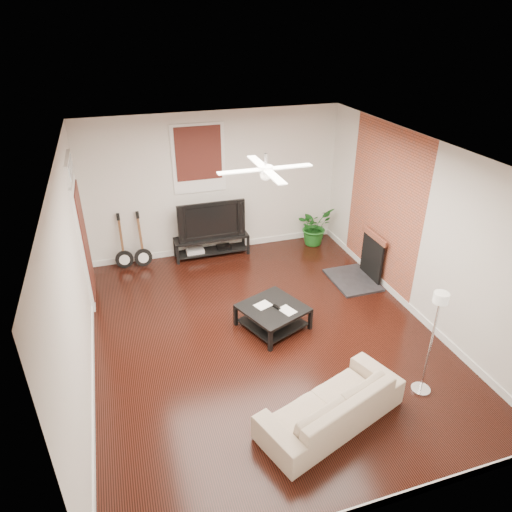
{
  "coord_description": "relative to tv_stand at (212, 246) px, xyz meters",
  "views": [
    {
      "loc": [
        -1.84,
        -5.36,
        4.36
      ],
      "look_at": [
        0.0,
        0.4,
        1.15
      ],
      "focal_mm": 32.33,
      "sensor_mm": 36.0,
      "label": 1
    }
  ],
  "objects": [
    {
      "name": "sofa",
      "position": [
        0.39,
        -4.62,
        0.06
      ],
      "size": [
        1.98,
        1.29,
        0.54
      ],
      "primitive_type": "imported",
      "rotation": [
        0.0,
        0.0,
        3.48
      ],
      "color": "tan",
      "rests_on": "floor"
    },
    {
      "name": "floor_lamp",
      "position": [
        1.74,
        -4.52,
        0.55
      ],
      "size": [
        0.32,
        0.32,
        1.5
      ],
      "primitive_type": null,
      "rotation": [
        0.0,
        0.0,
        0.34
      ],
      "color": "white",
      "rests_on": "floor"
    },
    {
      "name": "door_left",
      "position": [
        -2.28,
        -0.88,
        1.04
      ],
      "size": [
        0.08,
        1.0,
        2.5
      ],
      "primitive_type": "cube",
      "color": "white",
      "rests_on": "wall_left"
    },
    {
      "name": "fireplace",
      "position": [
        2.38,
        -1.78,
        0.25
      ],
      "size": [
        0.8,
        1.1,
        0.92
      ],
      "primitive_type": "cube",
      "color": "black",
      "rests_on": "floor"
    },
    {
      "name": "window_back",
      "position": [
        -0.12,
        0.19,
        1.74
      ],
      "size": [
        1.0,
        0.06,
        1.3
      ],
      "primitive_type": "cube",
      "color": "#3E1311",
      "rests_on": "wall_back"
    },
    {
      "name": "potted_plant",
      "position": [
        2.18,
        -0.13,
        0.19
      ],
      "size": [
        0.91,
        0.87,
        0.8
      ],
      "primitive_type": "imported",
      "rotation": [
        0.0,
        0.0,
        0.43
      ],
      "color": "#1B601D",
      "rests_on": "floor"
    },
    {
      "name": "tv",
      "position": [
        0.0,
        0.02,
        0.59
      ],
      "size": [
        1.32,
        0.17,
        0.76
      ],
      "primitive_type": "imported",
      "color": "black",
      "rests_on": "tv_stand"
    },
    {
      "name": "brick_accent",
      "position": [
        2.66,
        -1.78,
        1.19
      ],
      "size": [
        0.02,
        2.2,
        2.8
      ],
      "primitive_type": "cube",
      "color": "#AF5438",
      "rests_on": "floor"
    },
    {
      "name": "room",
      "position": [
        0.18,
        -2.78,
        1.19
      ],
      "size": [
        5.01,
        6.01,
        2.81
      ],
      "color": "black",
      "rests_on": "ground"
    },
    {
      "name": "guitar_right",
      "position": [
        -1.36,
        -0.06,
        0.34
      ],
      "size": [
        0.35,
        0.26,
        1.09
      ],
      "primitive_type": null,
      "rotation": [
        0.0,
        0.0,
        0.06
      ],
      "color": "black",
      "rests_on": "floor"
    },
    {
      "name": "guitar_left",
      "position": [
        -1.71,
        -0.03,
        0.34
      ],
      "size": [
        0.35,
        0.25,
        1.09
      ],
      "primitive_type": null,
      "rotation": [
        0.0,
        0.0,
        -0.04
      ],
      "color": "black",
      "rests_on": "floor"
    },
    {
      "name": "coffee_table",
      "position": [
        0.36,
        -2.64,
        -0.02
      ],
      "size": [
        1.14,
        1.14,
        0.37
      ],
      "primitive_type": "cube",
      "rotation": [
        0.0,
        0.0,
        0.39
      ],
      "color": "black",
      "rests_on": "floor"
    },
    {
      "name": "ceiling_fan",
      "position": [
        0.18,
        -2.78,
        2.39
      ],
      "size": [
        1.24,
        1.24,
        0.32
      ],
      "primitive_type": null,
      "color": "white",
      "rests_on": "ceiling"
    },
    {
      "name": "tv_stand",
      "position": [
        0.0,
        0.0,
        0.0
      ],
      "size": [
        1.48,
        0.39,
        0.41
      ],
      "primitive_type": "cube",
      "color": "black",
      "rests_on": "floor"
    }
  ]
}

